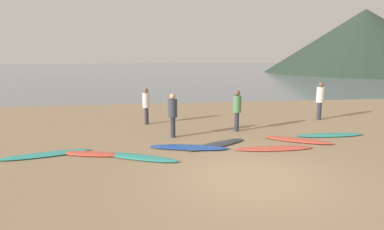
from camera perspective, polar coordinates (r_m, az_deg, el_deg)
name	(u,v)px	position (r m, az deg, el deg)	size (l,w,h in m)	color
ground_plane	(194,112)	(17.88, 0.32, 0.49)	(120.00, 120.00, 0.20)	#997C5B
ocean_water	(158,69)	(70.46, -5.94, 8.03)	(140.00, 100.00, 0.01)	slate
headland_hill	(363,41)	(62.72, 27.90, 11.38)	(32.11, 32.11, 10.49)	#28382B
surfboard_0	(45,154)	(10.88, -24.46, -6.34)	(2.63, 0.55, 0.08)	teal
surfboard_1	(92,154)	(10.42, -17.27, -6.52)	(1.94, 0.46, 0.09)	#D84C38
surfboard_2	(139,157)	(9.79, -9.29, -7.32)	(2.51, 0.50, 0.08)	teal
surfboard_3	(189,147)	(10.62, -0.55, -5.70)	(2.58, 0.59, 0.10)	#1E479E
surfboard_4	(217,144)	(11.02, 4.41, -5.19)	(2.44, 0.57, 0.07)	#333338
surfboard_5	(274,148)	(10.89, 14.26, -5.70)	(2.57, 0.58, 0.07)	#D84C38
surfboard_6	(298,140)	(12.11, 18.14, -4.21)	(2.35, 0.58, 0.09)	#D84C38
surfboard_7	(330,135)	(13.33, 23.09, -3.24)	(2.63, 0.58, 0.08)	teal
person_0	(237,107)	(12.98, 7.93, 1.38)	(0.33, 0.33, 1.65)	#2D2D38
person_1	(146,103)	(14.33, -8.06, 2.09)	(0.32, 0.32, 1.59)	#2D2D38
person_2	(320,98)	(16.33, 21.63, 2.86)	(0.36, 0.36, 1.78)	#2D2D38
person_3	(173,112)	(11.87, -3.41, 0.58)	(0.33, 0.33, 1.64)	#2D2D38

